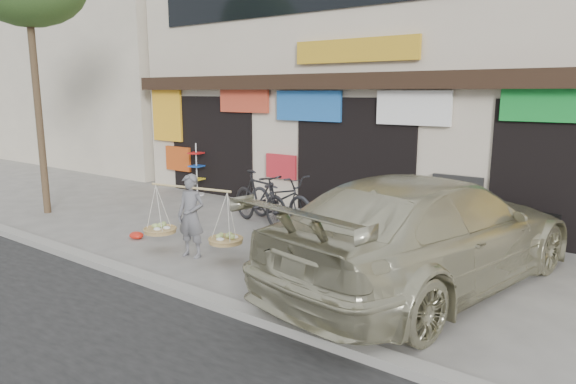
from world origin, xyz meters
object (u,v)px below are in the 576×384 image
Objects in this scene: street_vendor at (191,220)px; bike_1 at (260,198)px; bike_2 at (280,198)px; suv at (428,232)px; display_rack at (197,174)px.

bike_1 is (-0.47, 2.40, -0.08)m from street_vendor.
bike_1 is at bearing 91.09° from street_vendor.
street_vendor is at bearing -163.10° from bike_2.
display_rack is (-7.72, 2.69, -0.25)m from suv.
street_vendor reaches higher than display_rack.
display_rack reaches higher than bike_1.
street_vendor reaches higher than bike_1.
suv is (4.05, -1.70, 0.29)m from bike_2.
street_vendor is 1.01× the size of bike_1.
bike_1 is 0.32× the size of suv.
suv reaches higher than display_rack.
display_rack is at bearing 125.83° from street_vendor.
bike_2 is 4.40m from suv.
suv is at bearing 6.86° from street_vendor.
bike_1 is 4.44m from suv.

